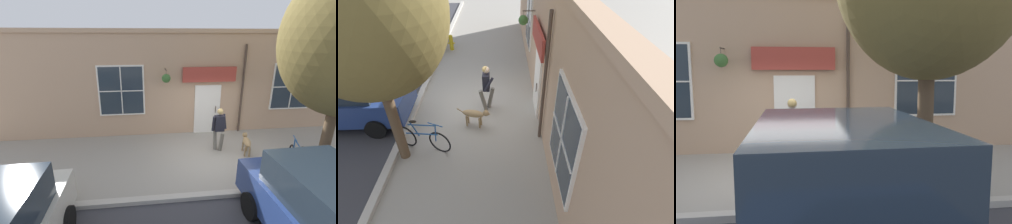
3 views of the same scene
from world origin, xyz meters
The scene contains 6 objects.
ground_plane centered at (0.00, 0.00, 0.00)m, with size 90.00×90.00×0.00m, color gray.
storefront_facade centered at (-2.34, 0.01, 2.16)m, with size 0.95×18.00×4.29m.
pedestrian_walking centered at (-0.50, 0.18, 0.96)m, with size 0.54×0.55×1.62m.
dog_on_leash centered at (-0.17, 1.11, 0.45)m, with size 1.09×0.41×0.67m.
leaning_bicycle centered at (1.23, 2.10, 0.38)m, with size 1.67×0.59×1.00m.
fire_hydrant centered at (1.48, -4.93, 0.40)m, with size 0.34×0.20×0.77m.
Camera 1 is at (6.71, -2.50, 3.98)m, focal length 24.00 mm.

